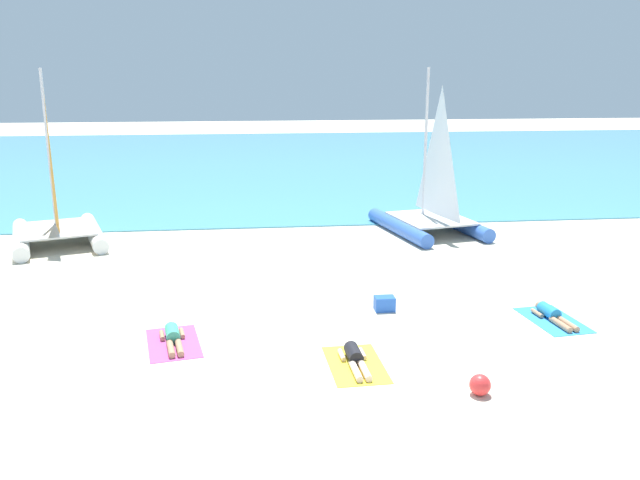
% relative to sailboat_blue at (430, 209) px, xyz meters
% --- Properties ---
extents(ground_plane, '(120.00, 120.00, 0.00)m').
position_rel_sailboat_blue_xyz_m(ground_plane, '(-4.71, -0.76, -0.89)').
color(ground_plane, beige).
extents(ocean_water, '(120.00, 40.00, 0.05)m').
position_rel_sailboat_blue_xyz_m(ocean_water, '(-4.71, 21.36, -0.86)').
color(ocean_water, '#4C9EB7').
rests_on(ocean_water, ground).
extents(sailboat_blue, '(3.79, 5.07, 5.97)m').
position_rel_sailboat_blue_xyz_m(sailboat_blue, '(0.00, 0.00, 0.00)').
color(sailboat_blue, blue).
rests_on(sailboat_blue, ground).
extents(sailboat_white, '(4.16, 5.21, 5.93)m').
position_rel_sailboat_blue_xyz_m(sailboat_white, '(-13.27, -0.15, -0.01)').
color(sailboat_white, white).
rests_on(sailboat_white, ground).
extents(towel_left, '(1.43, 2.07, 0.01)m').
position_rel_sailboat_blue_xyz_m(towel_left, '(-8.42, -9.36, -0.88)').
color(towel_left, '#D84C99').
rests_on(towel_left, ground).
extents(sunbather_left, '(0.68, 1.56, 0.30)m').
position_rel_sailboat_blue_xyz_m(sunbather_left, '(-8.43, -9.30, -0.76)').
color(sunbather_left, '#3FB28C').
rests_on(sunbather_left, towel_left).
extents(towel_middle, '(1.18, 1.94, 0.01)m').
position_rel_sailboat_blue_xyz_m(towel_middle, '(-4.62, -10.89, -0.88)').
color(towel_middle, yellow).
rests_on(towel_middle, ground).
extents(sunbather_middle, '(0.56, 1.56, 0.30)m').
position_rel_sailboat_blue_xyz_m(sunbather_middle, '(-4.63, -10.82, -0.76)').
color(sunbather_middle, black).
rests_on(sunbather_middle, towel_middle).
extents(towel_right, '(1.30, 2.01, 0.01)m').
position_rel_sailboat_blue_xyz_m(towel_right, '(0.50, -9.01, -0.88)').
color(towel_right, '#338CD8').
rests_on(towel_right, ground).
extents(sunbather_right, '(0.58, 1.57, 0.30)m').
position_rel_sailboat_blue_xyz_m(sunbather_right, '(0.49, -8.94, -0.76)').
color(sunbather_right, '#268CCC').
rests_on(sunbather_right, towel_right).
extents(beach_ball, '(0.40, 0.40, 0.40)m').
position_rel_sailboat_blue_xyz_m(beach_ball, '(-2.56, -12.41, -0.69)').
color(beach_ball, red).
rests_on(beach_ball, ground).
extents(cooler_box, '(0.50, 0.36, 0.36)m').
position_rel_sailboat_blue_xyz_m(cooler_box, '(-3.39, -7.88, -0.71)').
color(cooler_box, blue).
rests_on(cooler_box, ground).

